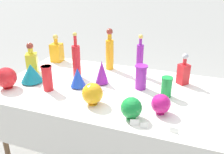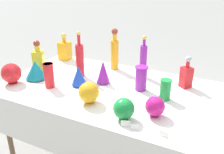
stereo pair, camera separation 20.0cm
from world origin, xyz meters
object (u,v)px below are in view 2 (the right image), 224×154
slender_vase_2 (165,89)px  fluted_vase_2 (79,76)px  round_bowl_0 (11,73)px  round_bowl_1 (89,92)px  cardboard_box_behind_left (142,98)px  square_decanter_0 (65,50)px  slender_vase_0 (141,78)px  round_bowl_2 (124,109)px  fluted_vase_0 (103,72)px  square_decanter_2 (38,58)px  round_bowl_3 (155,106)px  square_decanter_1 (186,75)px  fluted_vase_1 (36,70)px  tall_bottle_1 (143,60)px  tall_bottle_2 (80,59)px  slender_vase_1 (49,75)px  tall_bottle_0 (115,52)px

slender_vase_2 → fluted_vase_2: 0.71m
slender_vase_2 → round_bowl_0: bearing=-166.4°
round_bowl_1 → cardboard_box_behind_left: 1.53m
round_bowl_0 → cardboard_box_behind_left: size_ratio=0.31×
square_decanter_0 → cardboard_box_behind_left: (0.67, 0.66, -0.74)m
slender_vase_0 → fluted_vase_2: 0.51m
round_bowl_2 → slender_vase_0: bearing=96.5°
slender_vase_0 → fluted_vase_2: size_ratio=1.18×
fluted_vase_0 → round_bowl_1: bearing=-78.7°
square_decanter_2 → round_bowl_3: square_decanter_2 is taller
square_decanter_1 → square_decanter_2: (-1.32, -0.25, 0.02)m
fluted_vase_1 → square_decanter_1: bearing=19.0°
tall_bottle_1 → round_bowl_2: (0.13, -0.71, -0.08)m
cardboard_box_behind_left → tall_bottle_2: bearing=-106.0°
square_decanter_0 → square_decanter_1: size_ratio=1.07×
square_decanter_0 → fluted_vase_0: 0.74m
slender_vase_1 → cardboard_box_behind_left: slender_vase_1 is taller
tall_bottle_1 → fluted_vase_1: size_ratio=2.05×
square_decanter_1 → slender_vase_0: size_ratio=1.34×
round_bowl_2 → cardboard_box_behind_left: size_ratio=0.26×
square_decanter_1 → slender_vase_1: bearing=-153.6°
tall_bottle_2 → fluted_vase_0: (0.26, -0.05, -0.05)m
tall_bottle_2 → cardboard_box_behind_left: tall_bottle_2 is taller
square_decanter_0 → tall_bottle_0: bearing=-1.4°
fluted_vase_2 → round_bowl_0: bearing=-158.3°
fluted_vase_1 → round_bowl_0: 0.20m
tall_bottle_2 → round_bowl_3: (0.81, -0.35, -0.09)m
fluted_vase_2 → slender_vase_0: bearing=17.5°
slender_vase_1 → fluted_vase_1: (-0.21, 0.08, -0.02)m
tall_bottle_0 → slender_vase_1: 0.67m
fluted_vase_2 → round_bowl_1: bearing=-43.1°
round_bowl_0 → fluted_vase_0: bearing=26.4°
tall_bottle_0 → round_bowl_3: (0.61, -0.64, -0.10)m
slender_vase_1 → round_bowl_3: (0.91, -0.04, -0.04)m
square_decanter_2 → slender_vase_1: size_ratio=1.44×
tall_bottle_2 → slender_vase_2: (0.81, -0.09, -0.08)m
tall_bottle_2 → slender_vase_1: (-0.10, -0.31, -0.05)m
square_decanter_1 → round_bowl_1: size_ratio=1.66×
fluted_vase_0 → round_bowl_0: fluted_vase_0 is taller
tall_bottle_0 → slender_vase_0: (0.39, -0.31, -0.07)m
slender_vase_0 → slender_vase_1: 0.75m
slender_vase_0 → tall_bottle_0: bearing=141.0°
square_decanter_0 → square_decanter_1: (1.29, -0.11, -0.00)m
fluted_vase_2 → cardboard_box_behind_left: bearing=81.4°
tall_bottle_2 → square_decanter_0: tall_bottle_2 is taller
fluted_vase_1 → round_bowl_0: round_bowl_0 is taller
square_decanter_0 → round_bowl_1: square_decanter_0 is taller
tall_bottle_0 → square_decanter_0: size_ratio=1.39×
slender_vase_1 → fluted_vase_0: 0.44m
slender_vase_1 → fluted_vase_2: size_ratio=1.21×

